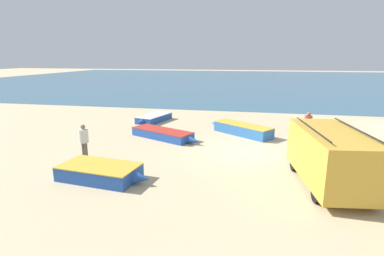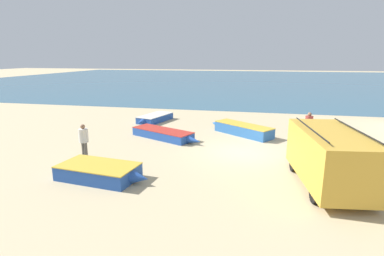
{
  "view_description": "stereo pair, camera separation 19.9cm",
  "coord_description": "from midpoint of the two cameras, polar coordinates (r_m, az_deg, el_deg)",
  "views": [
    {
      "loc": [
        0.31,
        -15.3,
        4.93
      ],
      "look_at": [
        -3.01,
        0.79,
        1.0
      ],
      "focal_mm": 28.0,
      "sensor_mm": 36.0,
      "label": 1
    },
    {
      "loc": [
        0.5,
        -15.26,
        4.93
      ],
      "look_at": [
        -3.01,
        0.79,
        1.0
      ],
      "focal_mm": 28.0,
      "sensor_mm": 36.0,
      "label": 2
    }
  ],
  "objects": [
    {
      "name": "ground_plane",
      "position": [
        16.06,
        9.67,
        -4.62
      ],
      "size": [
        200.0,
        200.0,
        0.0
      ],
      "primitive_type": "plane",
      "color": "tan"
    },
    {
      "name": "sea_water",
      "position": [
        67.46,
        11.41,
        9.01
      ],
      "size": [
        120.0,
        80.0,
        0.01
      ],
      "primitive_type": "cube",
      "color": "#33607A",
      "rests_on": "ground_plane"
    },
    {
      "name": "parked_van",
      "position": [
        12.72,
        24.43,
        -4.82
      ],
      "size": [
        2.71,
        5.14,
        2.32
      ],
      "rotation": [
        0.0,
        0.0,
        1.7
      ],
      "color": "gold",
      "rests_on": "ground_plane"
    },
    {
      "name": "fishing_rowboat_0",
      "position": [
        19.73,
        8.86,
        -0.16
      ],
      "size": [
        4.45,
        3.63,
        0.68
      ],
      "rotation": [
        0.0,
        0.0,
        2.51
      ],
      "color": "#2D66AD",
      "rests_on": "ground_plane"
    },
    {
      "name": "fishing_rowboat_1",
      "position": [
        18.55,
        -5.65,
        -1.18
      ],
      "size": [
        4.86,
        2.92,
        0.53
      ],
      "rotation": [
        0.0,
        0.0,
        5.84
      ],
      "color": "#234CA3",
      "rests_on": "ground_plane"
    },
    {
      "name": "fishing_rowboat_2",
      "position": [
        23.48,
        -7.62,
        1.86
      ],
      "size": [
        2.19,
        3.91,
        0.52
      ],
      "rotation": [
        0.0,
        0.0,
        4.45
      ],
      "color": "#234CA3",
      "rests_on": "ground_plane"
    },
    {
      "name": "fishing_rowboat_3",
      "position": [
        12.99,
        -17.21,
        -8.05
      ],
      "size": [
        4.0,
        2.08,
        0.61
      ],
      "rotation": [
        0.0,
        0.0,
        6.16
      ],
      "color": "#234CA3",
      "rests_on": "ground_plane"
    },
    {
      "name": "fisherman_0",
      "position": [
        19.26,
        20.96,
        0.84
      ],
      "size": [
        0.45,
        0.45,
        1.7
      ],
      "rotation": [
        0.0,
        0.0,
        4.27
      ],
      "color": "navy",
      "rests_on": "ground_plane"
    },
    {
      "name": "fisherman_1",
      "position": [
        15.56,
        -20.27,
        -1.89
      ],
      "size": [
        0.46,
        0.46,
        1.73
      ],
      "rotation": [
        0.0,
        0.0,
        1.26
      ],
      "color": "#5B564C",
      "rests_on": "ground_plane"
    }
  ]
}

